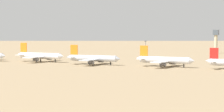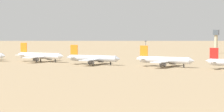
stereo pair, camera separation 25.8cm
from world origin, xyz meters
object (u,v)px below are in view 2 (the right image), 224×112
at_px(parked_jet_orange_1, 40,56).
at_px(parked_jet_orange_3, 164,60).
at_px(parked_jet_orange_2, 93,58).
at_px(light_pole_mid, 146,48).
at_px(control_tower, 216,39).

bearing_deg(parked_jet_orange_1, parked_jet_orange_3, -0.20).
bearing_deg(parked_jet_orange_2, light_pole_mid, 87.03).
bearing_deg(parked_jet_orange_3, light_pole_mid, 122.32).
bearing_deg(parked_jet_orange_1, parked_jet_orange_2, -6.85).
xyz_separation_m(parked_jet_orange_2, light_pole_mid, (-0.97, 92.81, 3.90)).
distance_m(control_tower, light_pole_mid, 105.19).
bearing_deg(parked_jet_orange_1, light_pole_mid, 62.23).
bearing_deg(parked_jet_orange_2, parked_jet_orange_3, 1.54).
bearing_deg(light_pole_mid, parked_jet_orange_2, -89.40).
bearing_deg(control_tower, parked_jet_orange_2, -99.70).
height_order(parked_jet_orange_1, parked_jet_orange_2, parked_jet_orange_1).
xyz_separation_m(parked_jet_orange_1, parked_jet_orange_3, (98.34, -2.43, -0.16)).
relative_size(parked_jet_orange_2, control_tower, 1.72).
height_order(parked_jet_orange_1, parked_jet_orange_3, parked_jet_orange_1).
height_order(control_tower, light_pole_mid, control_tower).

